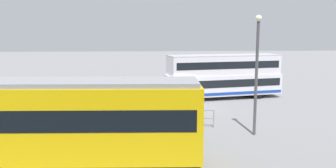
# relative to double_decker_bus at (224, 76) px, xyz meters

# --- Properties ---
(ground_plane) EXTENTS (160.00, 160.00, 0.00)m
(ground_plane) POSITION_rel_double_decker_bus_xyz_m (4.03, 3.45, -1.93)
(ground_plane) COLOR gray
(double_decker_bus) EXTENTS (10.31, 4.30, 3.77)m
(double_decker_bus) POSITION_rel_double_decker_bus_xyz_m (0.00, 0.00, 0.00)
(double_decker_bus) COLOR silver
(double_decker_bus) RESTS_ON ground
(tram_yellow) EXTENTS (13.94, 3.25, 3.64)m
(tram_yellow) POSITION_rel_double_decker_bus_xyz_m (11.35, 14.07, -0.04)
(tram_yellow) COLOR #E5B70C
(tram_yellow) RESTS_ON ground
(pedestrian_near_railing) EXTENTS (0.37, 0.37, 1.73)m
(pedestrian_near_railing) POSITION_rel_double_decker_bus_xyz_m (7.35, 7.39, -0.93)
(pedestrian_near_railing) COLOR black
(pedestrian_near_railing) RESTS_ON ground
(pedestrian_crossing) EXTENTS (0.45, 0.45, 1.77)m
(pedestrian_crossing) POSITION_rel_double_decker_bus_xyz_m (5.41, 12.25, -0.90)
(pedestrian_crossing) COLOR #4C3F2D
(pedestrian_crossing) RESTS_ON ground
(pedestrian_railing) EXTENTS (8.83, 1.31, 1.08)m
(pedestrian_railing) POSITION_rel_double_decker_bus_xyz_m (7.12, 8.50, -1.18)
(pedestrian_railing) COLOR gray
(pedestrian_railing) RESTS_ON ground
(info_sign) EXTENTS (1.05, 0.17, 2.58)m
(info_sign) POSITION_rel_double_decker_bus_xyz_m (10.31, 8.99, -0.14)
(info_sign) COLOR slate
(info_sign) RESTS_ON ground
(street_lamp) EXTENTS (0.36, 0.36, 6.58)m
(street_lamp) POSITION_rel_double_decker_bus_xyz_m (0.77, 10.74, 1.94)
(street_lamp) COLOR #4C4C51
(street_lamp) RESTS_ON ground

